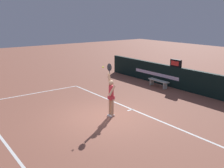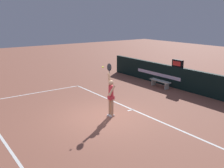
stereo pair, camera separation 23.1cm
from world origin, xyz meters
name	(u,v)px [view 1 (the left image)]	position (x,y,z in m)	size (l,w,h in m)	color
ground_plane	(104,117)	(0.00, 0.00, 0.00)	(60.00, 60.00, 0.00)	#955642
court_lines	(79,124)	(0.00, -1.26, 0.00)	(11.02, 5.96, 0.00)	white
back_wall	(194,82)	(0.00, 6.39, 0.67)	(14.94, 0.23, 1.33)	black
speed_display	(176,63)	(-1.42, 6.39, 1.56)	(0.76, 0.19, 0.44)	black
tennis_player	(111,95)	(0.08, 0.32, 0.98)	(0.47, 0.39, 2.40)	tan
tennis_ball	(103,67)	(-0.05, -0.01, 2.24)	(0.07, 0.07, 0.07)	#C5DD2C
courtside_bench_near	(158,82)	(-2.12, 5.68, 0.35)	(1.57, 0.43, 0.45)	#B5BBAE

